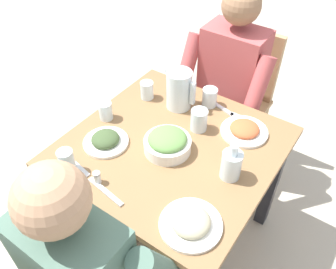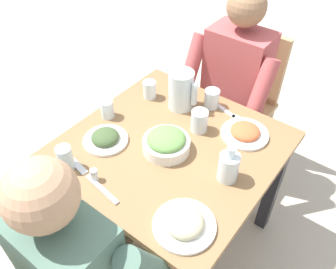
# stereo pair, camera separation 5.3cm
# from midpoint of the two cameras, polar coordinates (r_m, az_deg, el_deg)

# --- Properties ---
(ground_plane) EXTENTS (8.00, 8.00, 0.00)m
(ground_plane) POSITION_cam_midpoint_polar(r_m,az_deg,el_deg) (2.05, -0.25, -15.86)
(ground_plane) COLOR #B7AD99
(dining_table) EXTENTS (0.86, 0.86, 0.70)m
(dining_table) POSITION_cam_midpoint_polar(r_m,az_deg,el_deg) (1.58, -0.31, -4.86)
(dining_table) COLOR olive
(dining_table) RESTS_ON ground_plane
(chair_far) EXTENTS (0.40, 0.40, 0.89)m
(chair_far) POSITION_cam_midpoint_polar(r_m,az_deg,el_deg) (2.15, 10.34, 6.49)
(chair_far) COLOR tan
(chair_far) RESTS_ON ground_plane
(diner_near) EXTENTS (0.48, 0.53, 1.18)m
(diner_near) POSITION_cam_midpoint_polar(r_m,az_deg,el_deg) (1.27, -11.93, -19.45)
(diner_near) COLOR #4C6B5B
(diner_near) RESTS_ON ground_plane
(diner_far) EXTENTS (0.48, 0.53, 1.18)m
(diner_far) POSITION_cam_midpoint_polar(r_m,az_deg,el_deg) (1.91, 8.08, 7.10)
(diner_far) COLOR #B24C4C
(diner_far) RESTS_ON ground_plane
(water_pitcher) EXTENTS (0.16, 0.12, 0.19)m
(water_pitcher) POSITION_cam_midpoint_polar(r_m,az_deg,el_deg) (1.64, 0.89, 7.35)
(water_pitcher) COLOR silver
(water_pitcher) RESTS_ON dining_table
(salad_bowl) EXTENTS (0.20, 0.20, 0.09)m
(salad_bowl) POSITION_cam_midpoint_polar(r_m,az_deg,el_deg) (1.44, -1.01, -1.40)
(salad_bowl) COLOR white
(salad_bowl) RESTS_ON dining_table
(plate_rice_curry) EXTENTS (0.21, 0.21, 0.05)m
(plate_rice_curry) POSITION_cam_midpoint_polar(r_m,az_deg,el_deg) (1.57, 11.44, 0.72)
(plate_rice_curry) COLOR white
(plate_rice_curry) RESTS_ON dining_table
(plate_dolmas) EXTENTS (0.19, 0.19, 0.05)m
(plate_dolmas) POSITION_cam_midpoint_polar(r_m,az_deg,el_deg) (1.52, -11.16, -0.96)
(plate_dolmas) COLOR white
(plate_dolmas) RESTS_ON dining_table
(plate_beans) EXTENTS (0.22, 0.22, 0.06)m
(plate_beans) POSITION_cam_midpoint_polar(r_m,az_deg,el_deg) (1.23, 2.47, -14.23)
(plate_beans) COLOR white
(plate_beans) RESTS_ON dining_table
(water_glass_near_left) EXTENTS (0.06, 0.06, 0.09)m
(water_glass_near_left) POSITION_cam_midpoint_polar(r_m,az_deg,el_deg) (1.63, -11.10, 3.81)
(water_glass_near_left) COLOR silver
(water_glass_near_left) RESTS_ON dining_table
(water_glass_by_pitcher) EXTENTS (0.06, 0.06, 0.11)m
(water_glass_by_pitcher) POSITION_cam_midpoint_polar(r_m,az_deg,el_deg) (1.42, -17.27, -4.25)
(water_glass_by_pitcher) COLOR silver
(water_glass_by_pitcher) RESTS_ON dining_table
(water_glass_near_right) EXTENTS (0.07, 0.07, 0.09)m
(water_glass_near_right) POSITION_cam_midpoint_polar(r_m,az_deg,el_deg) (1.68, 5.92, 6.06)
(water_glass_near_right) COLOR silver
(water_glass_near_right) RESTS_ON dining_table
(water_glass_far_left) EXTENTS (0.06, 0.06, 0.09)m
(water_glass_far_left) POSITION_cam_midpoint_polar(r_m,az_deg,el_deg) (1.73, -4.35, 7.23)
(water_glass_far_left) COLOR silver
(water_glass_far_left) RESTS_ON dining_table
(water_glass_far_right) EXTENTS (0.08, 0.08, 0.10)m
(water_glass_far_right) POSITION_cam_midpoint_polar(r_m,az_deg,el_deg) (1.54, 4.10, 2.39)
(water_glass_far_right) COLOR silver
(water_glass_far_right) RESTS_ON dining_table
(oil_carafe) EXTENTS (0.08, 0.08, 0.16)m
(oil_carafe) POSITION_cam_midpoint_polar(r_m,az_deg,el_deg) (1.35, 9.16, -5.09)
(oil_carafe) COLOR silver
(oil_carafe) RESTS_ON dining_table
(salt_shaker) EXTENTS (0.03, 0.03, 0.05)m
(salt_shaker) POSITION_cam_midpoint_polar(r_m,az_deg,el_deg) (1.37, -12.63, -6.90)
(salt_shaker) COLOR white
(salt_shaker) RESTS_ON dining_table
(fork_near) EXTENTS (0.17, 0.05, 0.01)m
(fork_near) POSITION_cam_midpoint_polar(r_m,az_deg,el_deg) (1.46, -16.00, -4.84)
(fork_near) COLOR silver
(fork_near) RESTS_ON dining_table
(knife_near) EXTENTS (0.19, 0.04, 0.01)m
(knife_near) POSITION_cam_midpoint_polar(r_m,az_deg,el_deg) (1.35, -11.33, -9.15)
(knife_near) COLOR silver
(knife_near) RESTS_ON dining_table
(fork_far) EXTENTS (0.17, 0.03, 0.01)m
(fork_far) POSITION_cam_midpoint_polar(r_m,az_deg,el_deg) (1.64, 11.94, 2.24)
(fork_far) COLOR silver
(fork_far) RESTS_ON dining_table
(knife_far) EXTENTS (0.18, 0.07, 0.01)m
(knife_far) POSITION_cam_midpoint_polar(r_m,az_deg,el_deg) (1.70, 7.43, 4.61)
(knife_far) COLOR silver
(knife_far) RESTS_ON dining_table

